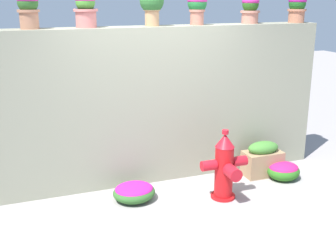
{
  "coord_description": "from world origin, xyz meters",
  "views": [
    {
      "loc": [
        -1.62,
        -4.09,
        2.47
      ],
      "look_at": [
        0.21,
        0.95,
        0.95
      ],
      "focal_mm": 44.97,
      "sensor_mm": 36.0,
      "label": 1
    }
  ],
  "objects_px": {
    "flower_bush_right": "(134,191)",
    "potted_plant_5": "(250,8)",
    "potted_plant_4": "(197,5)",
    "potted_plant_1": "(28,8)",
    "planter_box": "(262,159)",
    "potted_plant_3": "(152,2)",
    "potted_plant_2": "(86,8)",
    "flower_bush_left": "(283,170)",
    "fire_hydrant": "(225,167)",
    "potted_plant_6": "(297,7)"
  },
  "relations": [
    {
      "from": "potted_plant_5",
      "to": "planter_box",
      "type": "relative_size",
      "value": 0.69
    },
    {
      "from": "potted_plant_5",
      "to": "potted_plant_6",
      "type": "bearing_deg",
      "value": -5.53
    },
    {
      "from": "potted_plant_2",
      "to": "potted_plant_3",
      "type": "xyz_separation_m",
      "value": [
        0.83,
        -0.02,
        0.07
      ]
    },
    {
      "from": "potted_plant_3",
      "to": "planter_box",
      "type": "bearing_deg",
      "value": -16.26
    },
    {
      "from": "flower_bush_right",
      "to": "flower_bush_left",
      "type": "bearing_deg",
      "value": -2.61
    },
    {
      "from": "fire_hydrant",
      "to": "flower_bush_right",
      "type": "height_order",
      "value": "fire_hydrant"
    },
    {
      "from": "potted_plant_1",
      "to": "planter_box",
      "type": "relative_size",
      "value": 0.77
    },
    {
      "from": "potted_plant_2",
      "to": "potted_plant_4",
      "type": "relative_size",
      "value": 1.03
    },
    {
      "from": "potted_plant_6",
      "to": "fire_hydrant",
      "type": "distance_m",
      "value": 2.6
    },
    {
      "from": "flower_bush_left",
      "to": "planter_box",
      "type": "relative_size",
      "value": 0.85
    },
    {
      "from": "potted_plant_1",
      "to": "potted_plant_4",
      "type": "distance_m",
      "value": 2.11
    },
    {
      "from": "potted_plant_3",
      "to": "fire_hydrant",
      "type": "height_order",
      "value": "potted_plant_3"
    },
    {
      "from": "potted_plant_2",
      "to": "potted_plant_4",
      "type": "xyz_separation_m",
      "value": [
        1.45,
        -0.02,
        0.02
      ]
    },
    {
      "from": "fire_hydrant",
      "to": "flower_bush_right",
      "type": "relative_size",
      "value": 1.69
    },
    {
      "from": "potted_plant_3",
      "to": "potted_plant_4",
      "type": "distance_m",
      "value": 0.62
    },
    {
      "from": "planter_box",
      "to": "potted_plant_1",
      "type": "bearing_deg",
      "value": 171.24
    },
    {
      "from": "potted_plant_3",
      "to": "flower_bush_right",
      "type": "distance_m",
      "value": 2.39
    },
    {
      "from": "flower_bush_left",
      "to": "planter_box",
      "type": "xyz_separation_m",
      "value": [
        -0.21,
        0.22,
        0.11
      ]
    },
    {
      "from": "potted_plant_4",
      "to": "flower_bush_left",
      "type": "height_order",
      "value": "potted_plant_4"
    },
    {
      "from": "potted_plant_1",
      "to": "planter_box",
      "type": "xyz_separation_m",
      "value": [
        2.97,
        -0.46,
        -2.1
      ]
    },
    {
      "from": "fire_hydrant",
      "to": "potted_plant_2",
      "type": "bearing_deg",
      "value": 148.37
    },
    {
      "from": "potted_plant_2",
      "to": "planter_box",
      "type": "bearing_deg",
      "value": -11.0
    },
    {
      "from": "flower_bush_right",
      "to": "potted_plant_2",
      "type": "bearing_deg",
      "value": 124.31
    },
    {
      "from": "potted_plant_3",
      "to": "potted_plant_4",
      "type": "bearing_deg",
      "value": -0.4
    },
    {
      "from": "potted_plant_6",
      "to": "planter_box",
      "type": "relative_size",
      "value": 0.72
    },
    {
      "from": "potted_plant_2",
      "to": "potted_plant_3",
      "type": "distance_m",
      "value": 0.83
    },
    {
      "from": "potted_plant_4",
      "to": "potted_plant_6",
      "type": "relative_size",
      "value": 1.04
    },
    {
      "from": "potted_plant_2",
      "to": "flower_bush_left",
      "type": "height_order",
      "value": "potted_plant_2"
    },
    {
      "from": "potted_plant_3",
      "to": "fire_hydrant",
      "type": "relative_size",
      "value": 0.52
    },
    {
      "from": "potted_plant_1",
      "to": "flower_bush_left",
      "type": "height_order",
      "value": "potted_plant_1"
    },
    {
      "from": "potted_plant_1",
      "to": "flower_bush_right",
      "type": "height_order",
      "value": "potted_plant_1"
    },
    {
      "from": "flower_bush_left",
      "to": "planter_box",
      "type": "bearing_deg",
      "value": 132.83
    },
    {
      "from": "potted_plant_6",
      "to": "flower_bush_left",
      "type": "height_order",
      "value": "potted_plant_6"
    },
    {
      "from": "potted_plant_4",
      "to": "fire_hydrant",
      "type": "distance_m",
      "value": 2.13
    },
    {
      "from": "potted_plant_3",
      "to": "flower_bush_right",
      "type": "height_order",
      "value": "potted_plant_3"
    },
    {
      "from": "potted_plant_2",
      "to": "potted_plant_1",
      "type": "bearing_deg",
      "value": 179.31
    },
    {
      "from": "potted_plant_3",
      "to": "potted_plant_5",
      "type": "xyz_separation_m",
      "value": [
        1.46,
        0.06,
        -0.09
      ]
    },
    {
      "from": "potted_plant_5",
      "to": "potted_plant_6",
      "type": "distance_m",
      "value": 0.73
    },
    {
      "from": "fire_hydrant",
      "to": "planter_box",
      "type": "height_order",
      "value": "fire_hydrant"
    },
    {
      "from": "potted_plant_5",
      "to": "potted_plant_1",
      "type": "bearing_deg",
      "value": -179.27
    },
    {
      "from": "flower_bush_right",
      "to": "potted_plant_5",
      "type": "bearing_deg",
      "value": 18.15
    },
    {
      "from": "potted_plant_1",
      "to": "potted_plant_2",
      "type": "xyz_separation_m",
      "value": [
        0.65,
        -0.01,
        -0.01
      ]
    },
    {
      "from": "flower_bush_left",
      "to": "flower_bush_right",
      "type": "relative_size",
      "value": 0.87
    },
    {
      "from": "potted_plant_2",
      "to": "flower_bush_right",
      "type": "height_order",
      "value": "potted_plant_2"
    },
    {
      "from": "potted_plant_4",
      "to": "fire_hydrant",
      "type": "xyz_separation_m",
      "value": [
        0.02,
        -0.89,
        -1.93
      ]
    },
    {
      "from": "potted_plant_6",
      "to": "fire_hydrant",
      "type": "height_order",
      "value": "potted_plant_6"
    },
    {
      "from": "potted_plant_4",
      "to": "potted_plant_5",
      "type": "relative_size",
      "value": 1.08
    },
    {
      "from": "potted_plant_4",
      "to": "potted_plant_2",
      "type": "bearing_deg",
      "value": 179.17
    },
    {
      "from": "potted_plant_2",
      "to": "potted_plant_4",
      "type": "height_order",
      "value": "potted_plant_2"
    },
    {
      "from": "fire_hydrant",
      "to": "potted_plant_6",
      "type": "bearing_deg",
      "value": 29.93
    }
  ]
}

